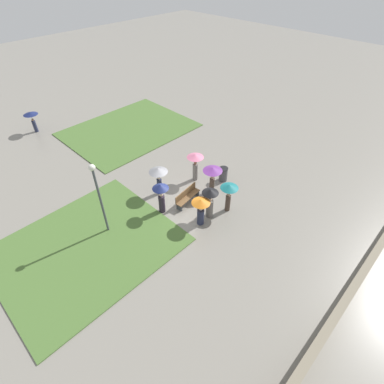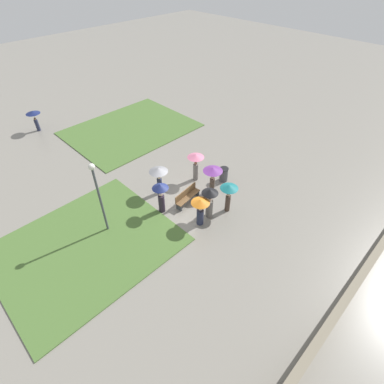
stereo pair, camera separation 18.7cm
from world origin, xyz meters
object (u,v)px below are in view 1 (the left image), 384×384
(lamp_post, at_px, (98,191))
(crowd_person_navy, at_px, (161,194))
(crowd_person_black, at_px, (210,199))
(park_bench, at_px, (187,196))
(crowd_person_pink, at_px, (195,161))
(lone_walker_far_path, at_px, (31,117))
(trash_bin, at_px, (223,174))
(crowd_person_orange, at_px, (201,208))
(crowd_person_grey, at_px, (159,174))
(crowd_person_purple, at_px, (213,173))
(crowd_person_teal, at_px, (229,192))

(lamp_post, distance_m, crowd_person_navy, 3.52)
(crowd_person_navy, bearing_deg, lamp_post, -47.86)
(lamp_post, distance_m, crowd_person_black, 5.85)
(park_bench, distance_m, crowd_person_pink, 2.47)
(park_bench, bearing_deg, lone_walker_far_path, 92.55)
(trash_bin, xyz_separation_m, crowd_person_orange, (-3.88, -1.61, 0.70))
(crowd_person_grey, xyz_separation_m, crowd_person_orange, (-0.14, -3.56, -0.28))
(park_bench, height_order, crowd_person_navy, crowd_person_navy)
(park_bench, relative_size, crowd_person_black, 0.97)
(crowd_person_purple, bearing_deg, crowd_person_pink, -6.36)
(trash_bin, xyz_separation_m, crowd_person_black, (-3.11, -1.57, 0.77))
(crowd_person_black, bearing_deg, trash_bin, -68.27)
(crowd_person_black, xyz_separation_m, crowd_person_navy, (-1.61, 2.20, 0.09))
(crowd_person_purple, bearing_deg, crowd_person_black, 127.40)
(crowd_person_black, relative_size, crowd_person_grey, 1.04)
(crowd_person_black, height_order, lone_walker_far_path, crowd_person_black)
(crowd_person_navy, bearing_deg, crowd_person_black, 96.29)
(crowd_person_grey, distance_m, lone_walker_far_path, 13.30)
(crowd_person_orange, xyz_separation_m, crowd_person_pink, (2.67, 2.97, 0.23))
(park_bench, height_order, crowd_person_purple, crowd_person_purple)
(lamp_post, bearing_deg, crowd_person_navy, -17.85)
(crowd_person_black, xyz_separation_m, crowd_person_purple, (1.73, 1.34, 0.18))
(crowd_person_grey, distance_m, crowd_person_teal, 4.32)
(trash_bin, bearing_deg, crowd_person_purple, -170.60)
(crowd_person_purple, bearing_deg, park_bench, 77.18)
(crowd_person_black, distance_m, crowd_person_teal, 1.19)
(crowd_person_purple, bearing_deg, crowd_person_teal, 160.06)
(crowd_person_orange, xyz_separation_m, crowd_person_teal, (1.87, -0.39, 0.20))
(crowd_person_orange, distance_m, crowd_person_pink, 4.01)
(crowd_person_navy, relative_size, crowd_person_purple, 1.09)
(crowd_person_grey, relative_size, crowd_person_orange, 1.07)
(crowd_person_grey, xyz_separation_m, crowd_person_pink, (2.54, -0.59, -0.05))
(trash_bin, bearing_deg, park_bench, 176.97)
(trash_bin, distance_m, crowd_person_purple, 1.68)
(park_bench, relative_size, crowd_person_orange, 1.09)
(park_bench, distance_m, crowd_person_black, 1.90)
(crowd_person_purple, bearing_deg, trash_bin, -80.90)
(crowd_person_navy, distance_m, crowd_person_teal, 3.78)
(park_bench, relative_size, crowd_person_teal, 1.02)
(lamp_post, bearing_deg, trash_bin, -11.71)
(crowd_person_black, xyz_separation_m, crowd_person_grey, (-0.64, 3.52, 0.21))
(lamp_post, height_order, crowd_person_teal, lamp_post)
(crowd_person_black, height_order, crowd_person_grey, crowd_person_black)
(crowd_person_pink, bearing_deg, crowd_person_grey, 15.36)
(lamp_post, xyz_separation_m, lone_walker_far_path, (2.08, 13.50, -1.48))
(lamp_post, bearing_deg, crowd_person_teal, -32.04)
(lamp_post, height_order, crowd_person_grey, lamp_post)
(crowd_person_orange, height_order, crowd_person_teal, crowd_person_teal)
(lone_walker_far_path, bearing_deg, crowd_person_black, 34.21)
(lamp_post, height_order, crowd_person_pink, lamp_post)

